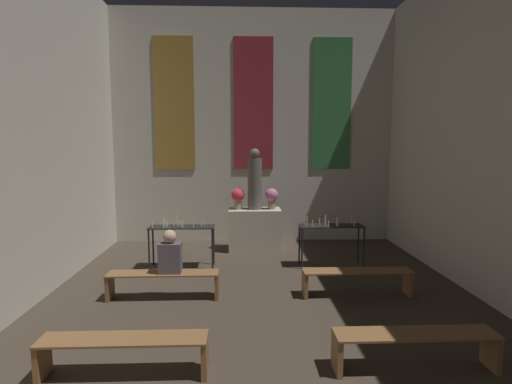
% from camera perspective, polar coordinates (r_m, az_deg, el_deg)
% --- Properties ---
extents(wall_back, '(7.40, 0.16, 5.92)m').
position_cam_1_polar(wall_back, '(10.42, -0.38, 9.36)').
color(wall_back, beige).
rests_on(wall_back, ground_plane).
extents(altar, '(1.23, 0.68, 0.99)m').
position_cam_1_polar(altar, '(9.62, -0.18, -5.37)').
color(altar, '#BCB29E').
rests_on(altar, ground_plane).
extents(statue, '(0.34, 0.34, 1.44)m').
position_cam_1_polar(statue, '(9.44, -0.18, 1.54)').
color(statue, '#5B5651').
rests_on(statue, altar).
extents(flower_vase_left, '(0.31, 0.31, 0.50)m').
position_cam_1_polar(flower_vase_left, '(9.48, -2.61, -0.68)').
color(flower_vase_left, '#937A5B').
rests_on(flower_vase_left, altar).
extents(flower_vase_right, '(0.31, 0.31, 0.50)m').
position_cam_1_polar(flower_vase_right, '(9.51, 2.23, -0.65)').
color(flower_vase_right, '#937A5B').
rests_on(flower_vase_right, altar).
extents(candle_rack_left, '(1.32, 0.43, 1.06)m').
position_cam_1_polar(candle_rack_left, '(8.32, -10.58, -5.66)').
color(candle_rack_left, black).
rests_on(candle_rack_left, ground_plane).
extents(candle_rack_right, '(1.32, 0.43, 1.06)m').
position_cam_1_polar(candle_rack_right, '(8.44, 10.67, -5.48)').
color(candle_rack_right, black).
rests_on(candle_rack_right, ground_plane).
extents(pew_second_left, '(1.81, 0.36, 0.44)m').
position_cam_1_polar(pew_second_left, '(4.85, -18.36, -20.44)').
color(pew_second_left, brown).
rests_on(pew_second_left, ground_plane).
extents(pew_second_right, '(1.81, 0.36, 0.44)m').
position_cam_1_polar(pew_second_right, '(5.07, 21.76, -19.39)').
color(pew_second_right, brown).
rests_on(pew_second_right, ground_plane).
extents(pew_back_left, '(1.81, 0.36, 0.44)m').
position_cam_1_polar(pew_back_left, '(6.85, -13.09, -12.10)').
color(pew_back_left, brown).
rests_on(pew_back_left, ground_plane).
extents(pew_back_right, '(1.81, 0.36, 0.44)m').
position_cam_1_polar(pew_back_right, '(7.01, 14.24, -11.72)').
color(pew_back_right, brown).
rests_on(pew_back_right, ground_plane).
extents(person_seated, '(0.36, 0.24, 0.71)m').
position_cam_1_polar(person_seated, '(6.71, -12.18, -8.60)').
color(person_seated, '#564C56').
rests_on(person_seated, pew_back_left).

